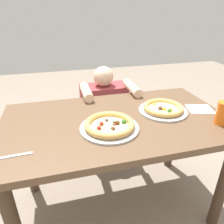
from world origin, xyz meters
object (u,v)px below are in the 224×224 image
Objects in this scene: drink_cup_colored at (223,113)px; diner_seated at (104,120)px; pizza_far at (163,109)px; pizza_near at (109,125)px; fork at (7,157)px.

diner_seated reaches higher than drink_cup_colored.
drink_cup_colored reaches higher than pizza_far.
diner_seated is (-0.26, 0.61, -0.37)m from pizza_far.
fork is (-0.51, -0.13, -0.02)m from pizza_near.
pizza_far is at bearing 17.59° from pizza_near.
drink_cup_colored is at bearing -42.17° from pizza_far.
diner_seated is at bearing 112.88° from pizza_far.
pizza_near is at bearing 13.77° from fork.
pizza_near is 0.41m from pizza_far.
pizza_far is 0.35m from drink_cup_colored.
diner_seated reaches higher than pizza_far.
pizza_far is 0.94m from fork.
pizza_far is (0.39, 0.12, -0.00)m from pizza_near.
fork is at bearing -166.23° from pizza_near.
pizza_near is 2.47× the size of drink_cup_colored.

